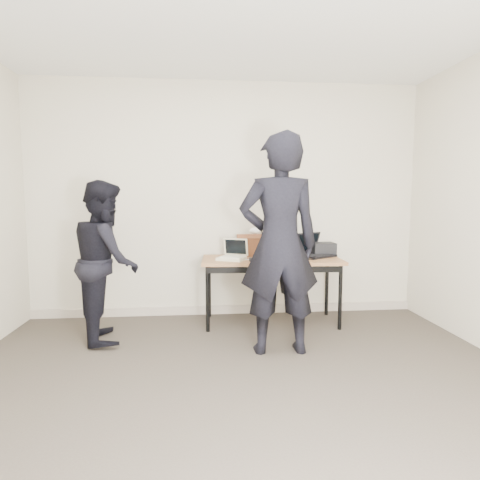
{
  "coord_description": "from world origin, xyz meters",
  "views": [
    {
      "loc": [
        -0.27,
        -2.43,
        1.38
      ],
      "look_at": [
        0.1,
        1.6,
        0.95
      ],
      "focal_mm": 30.0,
      "sensor_mm": 36.0,
      "label": 1
    }
  ],
  "objects": [
    {
      "name": "baseboard",
      "position": [
        0.0,
        2.23,
        0.05
      ],
      "size": [
        4.5,
        0.03,
        0.1
      ],
      "primitive_type": "cube",
      "color": "#B0A392",
      "rests_on": "ground"
    },
    {
      "name": "desk",
      "position": [
        0.47,
        1.83,
        0.66
      ],
      "size": [
        1.53,
        0.72,
        0.72
      ],
      "rotation": [
        0.0,
        0.0,
        -0.04
      ],
      "color": "brown",
      "rests_on": "ground"
    },
    {
      "name": "laptop_beige",
      "position": [
        0.04,
        1.8,
        0.76
      ],
      "size": [
        0.36,
        0.36,
        0.22
      ],
      "rotation": [
        0.0,
        0.0,
        -0.44
      ],
      "color": "beige",
      "rests_on": "desk"
    },
    {
      "name": "room",
      "position": [
        0.0,
        0.0,
        1.35
      ],
      "size": [
        4.6,
        4.6,
        2.8
      ],
      "color": "#3E372F",
      "rests_on": "ground"
    },
    {
      "name": "person_observer",
      "position": [
        -1.21,
        1.51,
        0.77
      ],
      "size": [
        0.76,
        0.87,
        1.54
      ],
      "primitive_type": "imported",
      "rotation": [
        0.0,
        0.0,
        1.83
      ],
      "color": "black",
      "rests_on": "ground"
    },
    {
      "name": "person_typist",
      "position": [
        0.39,
        1.02,
        0.97
      ],
      "size": [
        0.71,
        0.47,
        1.94
      ],
      "primitive_type": "imported",
      "rotation": [
        0.0,
        0.0,
        3.15
      ],
      "color": "black",
      "rests_on": "ground"
    },
    {
      "name": "cables",
      "position": [
        0.51,
        1.83,
        0.72
      ],
      "size": [
        1.14,
        0.41,
        0.01
      ],
      "rotation": [
        0.0,
        0.0,
        -0.16
      ],
      "color": "black",
      "rests_on": "desk"
    },
    {
      "name": "laptop_right",
      "position": [
        0.97,
        1.97,
        0.78
      ],
      "size": [
        0.48,
        0.48,
        0.26
      ],
      "rotation": [
        0.0,
        0.0,
        0.54
      ],
      "color": "black",
      "rests_on": "desk"
    },
    {
      "name": "leather_satchel",
      "position": [
        0.29,
        2.06,
        0.85
      ],
      "size": [
        0.37,
        0.19,
        0.25
      ],
      "rotation": [
        0.0,
        0.0,
        -0.03
      ],
      "color": "brown",
      "rests_on": "desk"
    },
    {
      "name": "laptop_center",
      "position": [
        0.54,
        1.86,
        0.78
      ],
      "size": [
        0.4,
        0.39,
        0.28
      ],
      "rotation": [
        0.0,
        0.0,
        -0.12
      ],
      "color": "black",
      "rests_on": "desk"
    },
    {
      "name": "tissue",
      "position": [
        0.32,
        2.07,
        1.0
      ],
      "size": [
        0.14,
        0.11,
        0.08
      ],
      "primitive_type": "ellipsoid",
      "rotation": [
        0.0,
        0.0,
        -0.12
      ],
      "color": "white",
      "rests_on": "leather_satchel"
    },
    {
      "name": "equipment_box",
      "position": [
        1.1,
        2.03,
        0.79
      ],
      "size": [
        0.26,
        0.22,
        0.15
      ],
      "primitive_type": "cube",
      "rotation": [
        0.0,
        0.0,
        0.03
      ],
      "color": "black",
      "rests_on": "desk"
    },
    {
      "name": "power_brick",
      "position": [
        0.25,
        1.67,
        0.74
      ],
      "size": [
        0.09,
        0.06,
        0.03
      ],
      "primitive_type": "cube",
      "rotation": [
        0.0,
        0.0,
        -0.05
      ],
      "color": "black",
      "rests_on": "desk"
    }
  ]
}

